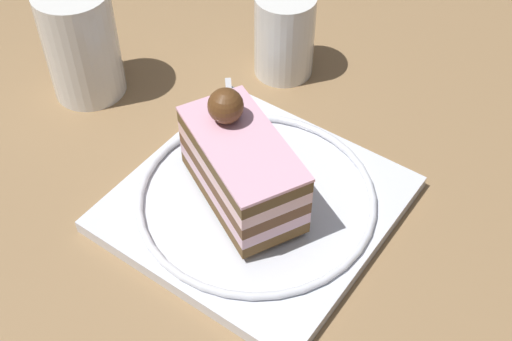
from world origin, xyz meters
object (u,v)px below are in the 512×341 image
at_px(drink_glass_near, 284,39).
at_px(cake_slice, 242,166).
at_px(fork, 232,123).
at_px(drink_glass_far, 82,47).
at_px(dessert_plate, 256,202).

bearing_deg(drink_glass_near, cake_slice, 31.78).
bearing_deg(fork, drink_glass_far, -73.32).
relative_size(dessert_plate, drink_glass_near, 2.73).
height_order(cake_slice, drink_glass_near, cake_slice).
distance_m(cake_slice, drink_glass_far, 0.23).
distance_m(dessert_plate, fork, 0.09).
distance_m(fork, drink_glass_far, 0.17).
xyz_separation_m(fork, drink_glass_far, (0.05, -0.16, 0.03)).
relative_size(fork, drink_glass_far, 0.84).
bearing_deg(drink_glass_far, fork, 106.68).
bearing_deg(drink_glass_far, dessert_plate, 90.33).
distance_m(drink_glass_near, drink_glass_far, 0.21).
bearing_deg(dessert_plate, fork, -121.40).
bearing_deg(drink_glass_far, cake_slice, 88.45).
bearing_deg(drink_glass_near, drink_glass_far, -37.33).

